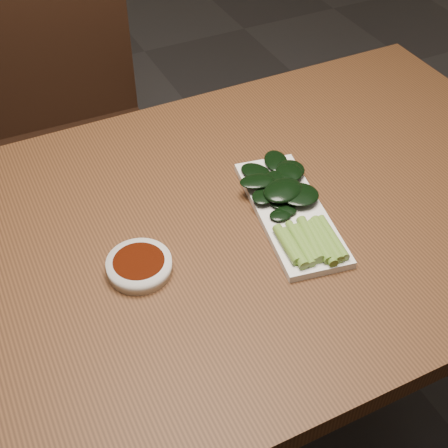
# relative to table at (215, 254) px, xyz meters

# --- Properties ---
(ground) EXTENTS (6.00, 6.00, 0.00)m
(ground) POSITION_rel_table_xyz_m (0.00, 0.00, -0.68)
(ground) COLOR #302D2D
(ground) RESTS_ON ground
(table) EXTENTS (1.40, 0.80, 0.75)m
(table) POSITION_rel_table_xyz_m (0.00, 0.00, 0.00)
(table) COLOR #472814
(table) RESTS_ON ground
(chair_far) EXTENTS (0.46, 0.46, 0.89)m
(chair_far) POSITION_rel_table_xyz_m (-0.08, 0.76, -0.19)
(chair_far) COLOR black
(chair_far) RESTS_ON ground
(sauce_bowl) EXTENTS (0.11, 0.11, 0.02)m
(sauce_bowl) POSITION_rel_table_xyz_m (-0.16, -0.04, 0.08)
(sauce_bowl) COLOR silver
(sauce_bowl) RESTS_ON table
(serving_plate) EXTENTS (0.16, 0.32, 0.01)m
(serving_plate) POSITION_rel_table_xyz_m (0.13, -0.03, 0.08)
(serving_plate) COLOR silver
(serving_plate) RESTS_ON table
(gai_lan) EXTENTS (0.15, 0.32, 0.03)m
(gai_lan) POSITION_rel_table_xyz_m (0.13, -0.03, 0.10)
(gai_lan) COLOR olive
(gai_lan) RESTS_ON serving_plate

